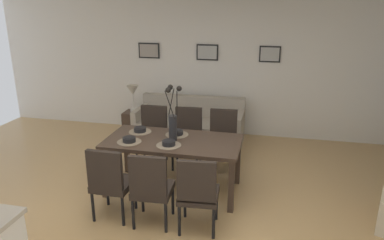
% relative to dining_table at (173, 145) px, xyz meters
% --- Properties ---
extents(ground_plane, '(9.00, 9.00, 0.00)m').
position_rel_dining_table_xyz_m(ground_plane, '(0.19, -0.73, -0.66)').
color(ground_plane, tan).
extents(back_wall_panel, '(9.00, 0.10, 2.60)m').
position_rel_dining_table_xyz_m(back_wall_panel, '(0.19, 2.52, 0.64)').
color(back_wall_panel, white).
rests_on(back_wall_panel, ground).
extents(dining_table, '(1.80, 0.90, 0.74)m').
position_rel_dining_table_xyz_m(dining_table, '(0.00, 0.00, 0.00)').
color(dining_table, '#3D2D23').
rests_on(dining_table, ground).
extents(dining_chair_near_left, '(0.45, 0.45, 0.92)m').
position_rel_dining_table_xyz_m(dining_chair_near_left, '(-0.53, -0.85, -0.15)').
color(dining_chair_near_left, black).
rests_on(dining_chair_near_left, ground).
extents(dining_chair_near_right, '(0.46, 0.46, 0.92)m').
position_rel_dining_table_xyz_m(dining_chair_near_right, '(-0.57, 0.83, -0.15)').
color(dining_chair_near_right, black).
rests_on(dining_chair_near_right, ground).
extents(dining_chair_far_left, '(0.47, 0.47, 0.92)m').
position_rel_dining_table_xyz_m(dining_chair_far_left, '(-0.02, -0.88, -0.15)').
color(dining_chair_far_left, black).
rests_on(dining_chair_far_left, ground).
extents(dining_chair_far_right, '(0.47, 0.47, 0.92)m').
position_rel_dining_table_xyz_m(dining_chair_far_right, '(-0.01, 0.86, -0.15)').
color(dining_chair_far_right, black).
rests_on(dining_chair_far_right, ground).
extents(dining_chair_mid_left, '(0.47, 0.47, 0.92)m').
position_rel_dining_table_xyz_m(dining_chair_mid_left, '(0.53, -0.88, -0.15)').
color(dining_chair_mid_left, black).
rests_on(dining_chair_mid_left, ground).
extents(dining_chair_mid_right, '(0.46, 0.46, 0.92)m').
position_rel_dining_table_xyz_m(dining_chair_mid_right, '(0.55, 0.87, -0.15)').
color(dining_chair_mid_right, black).
rests_on(dining_chair_mid_right, ground).
extents(centerpiece_vase, '(0.21, 0.23, 0.73)m').
position_rel_dining_table_xyz_m(centerpiece_vase, '(0.00, 0.00, 0.36)').
color(centerpiece_vase, '#232326').
rests_on(centerpiece_vase, dining_table).
extents(placemat_near_left, '(0.32, 0.32, 0.01)m').
position_rel_dining_table_xyz_m(placemat_near_left, '(-0.54, -0.20, 0.08)').
color(placemat_near_left, '#7F705B').
rests_on(placemat_near_left, dining_table).
extents(bowl_near_left, '(0.17, 0.17, 0.07)m').
position_rel_dining_table_xyz_m(bowl_near_left, '(-0.54, -0.20, 0.12)').
color(bowl_near_left, black).
rests_on(bowl_near_left, dining_table).
extents(placemat_near_right, '(0.32, 0.32, 0.01)m').
position_rel_dining_table_xyz_m(placemat_near_right, '(-0.54, 0.20, 0.08)').
color(placemat_near_right, '#7F705B').
rests_on(placemat_near_right, dining_table).
extents(bowl_near_right, '(0.17, 0.17, 0.07)m').
position_rel_dining_table_xyz_m(bowl_near_right, '(-0.54, 0.20, 0.12)').
color(bowl_near_right, black).
rests_on(bowl_near_right, dining_table).
extents(placemat_far_left, '(0.32, 0.32, 0.01)m').
position_rel_dining_table_xyz_m(placemat_far_left, '(-0.00, -0.20, 0.08)').
color(placemat_far_left, '#7F705B').
rests_on(placemat_far_left, dining_table).
extents(bowl_far_left, '(0.17, 0.17, 0.07)m').
position_rel_dining_table_xyz_m(bowl_far_left, '(-0.00, -0.20, 0.12)').
color(bowl_far_left, black).
rests_on(bowl_far_left, dining_table).
extents(placemat_far_right, '(0.32, 0.32, 0.01)m').
position_rel_dining_table_xyz_m(placemat_far_right, '(-0.00, 0.20, 0.08)').
color(placemat_far_right, '#7F705B').
rests_on(placemat_far_right, dining_table).
extents(bowl_far_right, '(0.17, 0.17, 0.07)m').
position_rel_dining_table_xyz_m(bowl_far_right, '(-0.00, 0.20, 0.12)').
color(bowl_far_right, black).
rests_on(bowl_far_right, dining_table).
extents(sofa, '(1.97, 0.84, 0.80)m').
position_rel_dining_table_xyz_m(sofa, '(-0.21, 1.88, -0.38)').
color(sofa, '#A89E8E').
rests_on(sofa, ground).
extents(side_table, '(0.36, 0.36, 0.52)m').
position_rel_dining_table_xyz_m(side_table, '(-1.28, 1.80, -0.40)').
color(side_table, '#3D2D23').
rests_on(side_table, ground).
extents(table_lamp, '(0.22, 0.22, 0.51)m').
position_rel_dining_table_xyz_m(table_lamp, '(-1.28, 1.80, 0.23)').
color(table_lamp, beige).
rests_on(table_lamp, side_table).
extents(framed_picture_left, '(0.42, 0.03, 0.30)m').
position_rel_dining_table_xyz_m(framed_picture_left, '(-1.16, 2.45, 0.93)').
color(framed_picture_left, black).
extents(framed_picture_center, '(0.41, 0.03, 0.30)m').
position_rel_dining_table_xyz_m(framed_picture_center, '(-0.00, 2.45, 0.93)').
color(framed_picture_center, black).
extents(framed_picture_right, '(0.38, 0.03, 0.29)m').
position_rel_dining_table_xyz_m(framed_picture_right, '(1.16, 2.45, 0.93)').
color(framed_picture_right, black).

